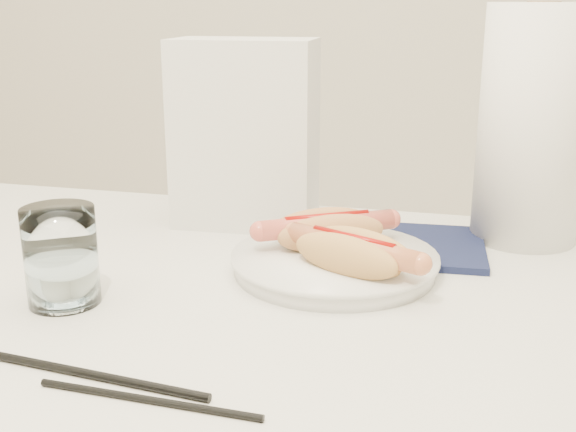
% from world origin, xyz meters
% --- Properties ---
extents(table, '(1.20, 0.80, 0.75)m').
position_xyz_m(table, '(0.00, 0.00, 0.69)').
color(table, silver).
rests_on(table, ground).
extents(plate, '(0.27, 0.27, 0.02)m').
position_xyz_m(plate, '(0.11, 0.13, 0.76)').
color(plate, white).
rests_on(plate, table).
extents(hotdog_left, '(0.15, 0.12, 0.05)m').
position_xyz_m(hotdog_left, '(0.09, 0.16, 0.79)').
color(hotdog_left, tan).
rests_on(hotdog_left, plate).
extents(hotdog_right, '(0.16, 0.11, 0.04)m').
position_xyz_m(hotdog_right, '(0.14, 0.09, 0.79)').
color(hotdog_right, tan).
rests_on(hotdog_right, plate).
extents(water_glass, '(0.07, 0.07, 0.10)m').
position_xyz_m(water_glass, '(-0.15, -0.03, 0.80)').
color(water_glass, white).
rests_on(water_glass, table).
extents(chopstick_near, '(0.24, 0.03, 0.01)m').
position_xyz_m(chopstick_near, '(-0.05, -0.16, 0.75)').
color(chopstick_near, black).
rests_on(chopstick_near, table).
extents(chopstick_far, '(0.19, 0.01, 0.01)m').
position_xyz_m(chopstick_far, '(0.02, -0.19, 0.75)').
color(chopstick_far, black).
rests_on(chopstick_far, table).
extents(napkin_box, '(0.20, 0.12, 0.25)m').
position_xyz_m(napkin_box, '(-0.05, 0.29, 0.88)').
color(napkin_box, silver).
rests_on(napkin_box, table).
extents(navy_napkin, '(0.17, 0.17, 0.01)m').
position_xyz_m(navy_napkin, '(0.20, 0.23, 0.75)').
color(navy_napkin, '#111738').
rests_on(navy_napkin, table).
extents(paper_towel_roll, '(0.17, 0.17, 0.30)m').
position_xyz_m(paper_towel_roll, '(0.32, 0.31, 0.90)').
color(paper_towel_roll, white).
rests_on(paper_towel_roll, table).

